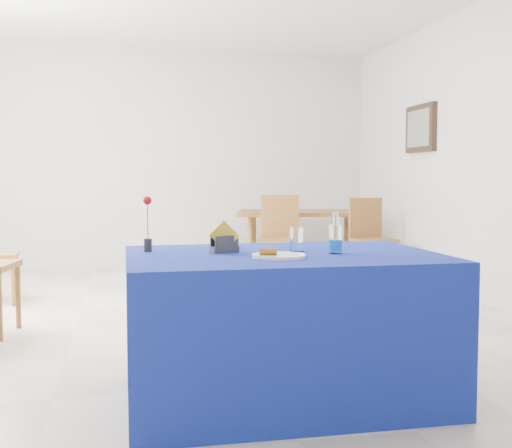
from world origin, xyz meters
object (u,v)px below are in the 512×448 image
Objects in this scene: chair_bg_right at (370,233)px; blue_table at (283,325)px; oak_table at (301,217)px; plate at (279,256)px; water_bottle at (335,240)px; chair_bg_left at (279,232)px.

blue_table is at bearing -128.29° from chair_bg_right.
oak_table is at bearing 73.16° from blue_table.
plate is 1.24× the size of water_bottle.
plate is at bearing -84.95° from chair_bg_left.
oak_table is (1.33, 4.39, 0.30)m from blue_table.
blue_table is 4.60m from oak_table.
plate reaches higher than blue_table.
oak_table is 0.80m from chair_bg_left.
plate is 0.16× the size of oak_table.
chair_bg_left is 1.04× the size of chair_bg_right.
chair_bg_right is (1.02, -0.16, -0.02)m from chair_bg_left.
chair_bg_left reaches higher than oak_table.
chair_bg_left is 1.03m from chair_bg_right.
plate reaches higher than oak_table.
blue_table is 1.66× the size of chair_bg_left.
chair_bg_right is (1.91, 3.57, 0.16)m from blue_table.
chair_bg_left is at bearing 160.82° from chair_bg_right.
water_bottle is at bearing -80.55° from chair_bg_left.
water_bottle is 3.85m from chair_bg_left.
water_bottle is 0.13× the size of oak_table.
water_bottle reaches higher than chair_bg_left.
water_bottle is at bearing -124.54° from chair_bg_right.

